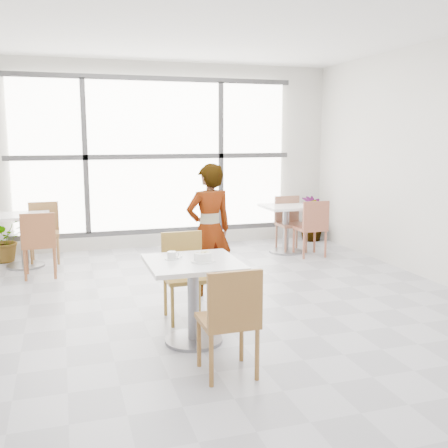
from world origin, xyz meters
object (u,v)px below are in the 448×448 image
object	(u,v)px
bg_chair_right_far	(289,219)
plant_left	(5,239)
chair_far	(184,269)
bg_chair_right_near	(312,225)
chair_near	(231,315)
plant_right	(311,219)
oatmeal_bowl	(203,257)
main_table	(193,286)
person	(209,230)
coffee_cup	(172,256)
bg_table_right	(286,222)
bg_table_left	(24,233)
bg_chair_left_far	(44,228)
bg_chair_left_near	(39,240)

from	to	relation	value
bg_chair_right_far	plant_left	world-z (taller)	bg_chair_right_far
chair_far	bg_chair_right_far	xyz separation A→B (m)	(2.33, 2.58, 0.00)
chair_far	bg_chair_right_near	distance (m)	3.18
chair_near	plant_right	distance (m)	5.50
oatmeal_bowl	main_table	bearing A→B (deg)	142.88
chair_far	person	distance (m)	0.85
oatmeal_bowl	bg_chair_right_far	bearing A→B (deg)	54.82
bg_chair_right_near	plant_left	distance (m)	4.57
coffee_cup	chair_far	bearing A→B (deg)	66.93
chair_far	bg_table_right	size ratio (longest dim) A/B	1.16
main_table	bg_table_right	world-z (taller)	same
bg_table_left	bg_chair_left_far	distance (m)	0.37
person	bg_chair_right_near	xyz separation A→B (m)	(2.00, 1.35, -0.26)
coffee_cup	bg_chair_right_far	bearing A→B (deg)	50.66
person	bg_chair_left_far	size ratio (longest dim) A/B	1.76
main_table	oatmeal_bowl	distance (m)	0.29
bg_chair_left_near	bg_chair_right_near	bearing A→B (deg)	-179.55
chair_far	plant_right	world-z (taller)	chair_far
bg_table_left	bg_chair_right_near	size ratio (longest dim) A/B	0.86
bg_table_left	plant_left	xyz separation A→B (m)	(-0.29, 0.41, -0.15)
main_table	coffee_cup	xyz separation A→B (m)	(-0.16, 0.12, 0.26)
coffee_cup	bg_table_right	xyz separation A→B (m)	(2.44, 2.99, -0.29)
oatmeal_bowl	plant_right	bearing A→B (deg)	52.20
bg_chair_right_near	bg_chair_right_far	distance (m)	0.57
chair_near	bg_chair_right_near	distance (m)	4.22
bg_chair_left_far	person	bearing A→B (deg)	-50.52
chair_far	bg_chair_left_near	bearing A→B (deg)	126.28
coffee_cup	bg_table_right	bearing A→B (deg)	50.77
person	bg_chair_right_far	xyz separation A→B (m)	(1.88, 1.91, -0.26)
bg_chair_left_near	bg_chair_right_far	world-z (taller)	same
coffee_cup	bg_chair_right_near	size ratio (longest dim) A/B	0.18
bg_table_right	person	bearing A→B (deg)	-134.75
oatmeal_bowl	bg_table_left	bearing A→B (deg)	116.37
coffee_cup	bg_chair_right_far	size ratio (longest dim) A/B	0.18
bg_chair_left_near	bg_chair_right_far	size ratio (longest dim) A/B	1.00
bg_table_right	bg_chair_right_near	world-z (taller)	bg_chair_right_near
main_table	plant_left	bearing A→B (deg)	116.89
bg_table_left	bg_chair_right_far	distance (m)	4.02
plant_left	chair_far	bearing A→B (deg)	-57.42
main_table	plant_right	bearing A→B (deg)	51.10
main_table	bg_chair_left_near	xyz separation A→B (m)	(-1.39, 2.65, -0.02)
bg_table_left	bg_chair_left_far	world-z (taller)	bg_chair_left_far
oatmeal_bowl	bg_chair_right_near	bearing A→B (deg)	48.19
chair_near	person	distance (m)	2.17
chair_far	person	bearing A→B (deg)	56.00
person	bg_chair_right_near	size ratio (longest dim) A/B	1.76
bg_table_left	bg_table_right	size ratio (longest dim) A/B	1.00
plant_left	bg_chair_left_near	bearing A→B (deg)	-64.88
bg_chair_left_near	bg_table_left	bearing A→B (deg)	-71.96
bg_chair_right_near	plant_left	size ratio (longest dim) A/B	1.30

